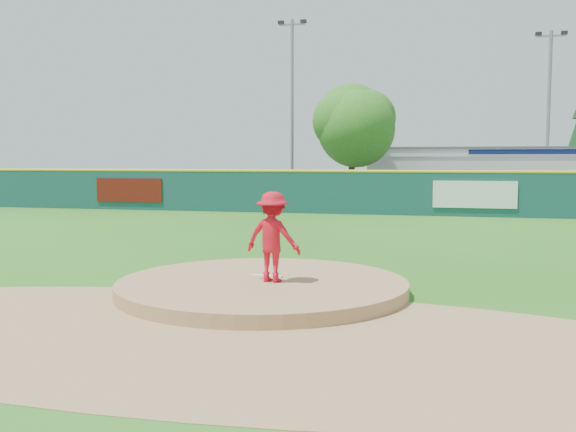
% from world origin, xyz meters
% --- Properties ---
extents(ground, '(120.00, 120.00, 0.00)m').
position_xyz_m(ground, '(0.00, 0.00, 0.00)').
color(ground, '#286B19').
rests_on(ground, ground).
extents(pitchers_mound, '(5.50, 5.50, 0.50)m').
position_xyz_m(pitchers_mound, '(0.00, 0.00, 0.00)').
color(pitchers_mound, '#9E774C').
rests_on(pitchers_mound, ground).
extents(pitching_rubber, '(0.60, 0.15, 0.04)m').
position_xyz_m(pitching_rubber, '(0.00, 0.30, 0.27)').
color(pitching_rubber, white).
rests_on(pitching_rubber, pitchers_mound).
extents(infield_dirt_arc, '(15.40, 15.40, 0.01)m').
position_xyz_m(infield_dirt_arc, '(0.00, -3.00, 0.01)').
color(infield_dirt_arc, '#9E774C').
rests_on(infield_dirt_arc, ground).
extents(parking_lot, '(44.00, 16.00, 0.02)m').
position_xyz_m(parking_lot, '(0.00, 27.00, 0.01)').
color(parking_lot, '#38383A').
rests_on(parking_lot, ground).
extents(pitcher, '(1.19, 0.83, 1.68)m').
position_xyz_m(pitcher, '(0.23, -0.09, 1.09)').
color(pitcher, red).
rests_on(pitcher, pitchers_mound).
extents(van, '(6.02, 4.18, 1.53)m').
position_xyz_m(van, '(4.44, 23.92, 0.78)').
color(van, white).
rests_on(van, parking_lot).
extents(pool_building_grp, '(15.20, 8.20, 3.31)m').
position_xyz_m(pool_building_grp, '(6.00, 31.99, 1.66)').
color(pool_building_grp, silver).
rests_on(pool_building_grp, ground).
extents(fence_banners, '(20.40, 0.04, 1.20)m').
position_xyz_m(fence_banners, '(-3.88, 17.92, 1.00)').
color(fence_banners, '#60150D').
rests_on(fence_banners, ground).
extents(playground_slide, '(1.04, 2.94, 1.62)m').
position_xyz_m(playground_slide, '(-12.24, 23.55, 0.82)').
color(playground_slide, blue).
rests_on(playground_slide, ground).
extents(outfield_fence, '(40.00, 0.14, 2.07)m').
position_xyz_m(outfield_fence, '(0.00, 18.00, 1.09)').
color(outfield_fence, '#154444').
rests_on(outfield_fence, ground).
extents(deciduous_tree, '(5.60, 5.60, 7.36)m').
position_xyz_m(deciduous_tree, '(-2.00, 25.00, 4.55)').
color(deciduous_tree, '#382314').
rests_on(deciduous_tree, ground).
extents(light_pole_left, '(1.75, 0.25, 11.00)m').
position_xyz_m(light_pole_left, '(-6.00, 27.00, 6.05)').
color(light_pole_left, gray).
rests_on(light_pole_left, ground).
extents(light_pole_right, '(1.75, 0.25, 10.00)m').
position_xyz_m(light_pole_right, '(9.00, 29.00, 5.54)').
color(light_pole_right, gray).
rests_on(light_pole_right, ground).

